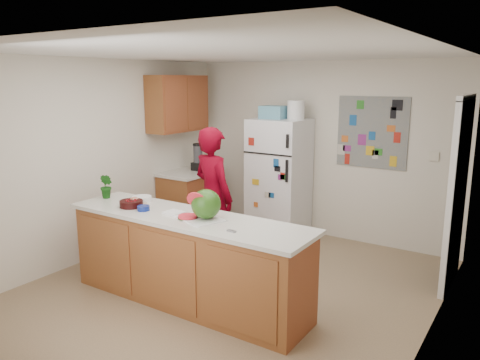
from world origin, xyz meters
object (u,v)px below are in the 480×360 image
Objects in this scene: person at (213,197)px; cherry_bowl at (131,204)px; refrigerator at (279,178)px; watermelon at (206,204)px.

person is 6.94× the size of cherry_bowl.
refrigerator is 1.00× the size of person.
cherry_bowl is at bearing 89.94° from person.
watermelon is at bearing 139.51° from person.
person is at bearing -95.71° from refrigerator.
refrigerator is at bearing -79.34° from person.
person is at bearing 123.14° from watermelon.
watermelon is 1.17× the size of cherry_bowl.
refrigerator reaches higher than cherry_bowl.
person is (-0.14, -1.40, -0.00)m from refrigerator.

